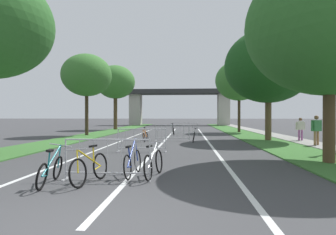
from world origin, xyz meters
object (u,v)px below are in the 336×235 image
object	(u,v)px
bicycle_blue_1	(133,162)
bicycle_teal_6	(51,170)
bicycle_yellow_0	(90,168)
pedestrian_waiting	(316,128)
crowd_barrier_fourth	(184,129)
tree_left_oak_near	(115,82)
tree_right_pine_near	(329,26)
tree_right_oak_mid	(239,81)
tree_left_maple_mid	(87,75)
tree_right_pine_far	(268,66)
crowd_barrier_second	(142,140)
bicycle_orange_5	(145,136)
bicycle_silver_2	(154,163)
bicycle_white_3	(194,136)
pedestrian_strolling	(300,127)
bicycle_black_4	(173,130)
crowd_barrier_third	(172,133)
crowd_barrier_nearest	(107,160)

from	to	relation	value
bicycle_blue_1	bicycle_teal_6	size ratio (longest dim) A/B	1.02
bicycle_yellow_0	pedestrian_waiting	size ratio (longest dim) A/B	0.99
crowd_barrier_fourth	bicycle_yellow_0	world-z (taller)	crowd_barrier_fourth
tree_left_oak_near	pedestrian_waiting	world-z (taller)	tree_left_oak_near
crowd_barrier_fourth	tree_right_pine_near	bearing A→B (deg)	-69.71
tree_right_pine_near	tree_right_oak_mid	world-z (taller)	tree_right_pine_near
tree_left_maple_mid	tree_right_pine_far	xyz separation A→B (m)	(13.53, -3.74, -0.07)
tree_right_pine_near	bicycle_blue_1	distance (m)	8.00
bicycle_teal_6	pedestrian_waiting	xyz separation A→B (m)	(10.06, 9.01, 0.66)
tree_left_oak_near	pedestrian_waiting	xyz separation A→B (m)	(15.24, -16.76, -4.51)
pedestrian_waiting	crowd_barrier_second	bearing A→B (deg)	1.03
bicycle_orange_5	pedestrian_waiting	xyz separation A→B (m)	(9.52, -2.35, 0.66)
bicycle_silver_2	bicycle_white_3	bearing A→B (deg)	91.42
bicycle_teal_6	pedestrian_strolling	size ratio (longest dim) A/B	1.11
bicycle_white_3	bicycle_black_4	distance (m)	6.78
bicycle_white_3	crowd_barrier_third	bearing A→B (deg)	156.77
tree_right_pine_far	bicycle_silver_2	size ratio (longest dim) A/B	4.16
crowd_barrier_fourth	bicycle_silver_2	distance (m)	16.31
crowd_barrier_second	bicycle_white_3	size ratio (longest dim) A/B	1.32
tree_left_oak_near	crowd_barrier_nearest	xyz separation A→B (m)	(6.38, -25.20, -5.00)
bicycle_orange_5	bicycle_blue_1	bearing A→B (deg)	97.81
bicycle_blue_1	pedestrian_strolling	world-z (taller)	pedestrian_strolling
tree_right_oak_mid	bicycle_black_4	bearing A→B (deg)	-150.62
tree_right_oak_mid	pedestrian_strolling	world-z (taller)	tree_right_oak_mid
tree_left_oak_near	crowd_barrier_fourth	distance (m)	12.75
crowd_barrier_second	bicycle_blue_1	size ratio (longest dim) A/B	1.30
tree_left_maple_mid	crowd_barrier_fourth	bearing A→B (deg)	8.58
tree_right_oak_mid	crowd_barrier_fourth	xyz separation A→B (m)	(-5.25, -3.89, -4.52)
crowd_barrier_nearest	pedestrian_waiting	distance (m)	12.24
tree_left_maple_mid	crowd_barrier_nearest	xyz separation A→B (m)	(6.25, -15.53, -4.43)
tree_left_maple_mid	pedestrian_strolling	xyz separation A→B (m)	(15.39, -4.24, -4.03)
bicycle_silver_2	bicycle_orange_5	size ratio (longest dim) A/B	1.03
bicycle_yellow_0	tree_right_pine_far	bearing A→B (deg)	-109.37
crowd_barrier_nearest	tree_right_oak_mid	bearing A→B (deg)	71.31
crowd_barrier_nearest	bicycle_orange_5	distance (m)	10.81
bicycle_silver_2	bicycle_black_4	size ratio (longest dim) A/B	1.02
bicycle_blue_1	pedestrian_strolling	distance (m)	13.77
bicycle_white_3	pedestrian_waiting	size ratio (longest dim) A/B	1.02
tree_right_pine_near	crowd_barrier_fourth	distance (m)	15.32
tree_right_pine_far	bicycle_black_4	distance (m)	9.53
bicycle_orange_5	tree_left_oak_near	bearing A→B (deg)	-67.29
bicycle_blue_1	bicycle_silver_2	xyz separation A→B (m)	(0.59, -0.11, -0.01)
crowd_barrier_fourth	bicycle_teal_6	xyz separation A→B (m)	(-2.93, -17.31, -0.17)
crowd_barrier_nearest	bicycle_orange_5	xyz separation A→B (m)	(-0.67, 10.79, -0.17)
crowd_barrier_fourth	bicycle_orange_5	bearing A→B (deg)	-111.95
tree_left_maple_mid	pedestrian_waiting	world-z (taller)	tree_left_maple_mid
tree_right_pine_far	bicycle_yellow_0	distance (m)	15.04
crowd_barrier_second	bicycle_orange_5	bearing A→B (deg)	96.89
bicycle_blue_1	bicycle_black_4	size ratio (longest dim) A/B	1.00
bicycle_white_3	pedestrian_waiting	distance (m)	6.81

